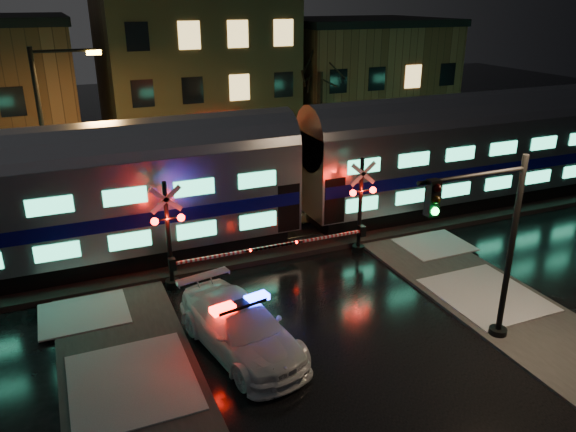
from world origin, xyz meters
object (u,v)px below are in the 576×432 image
object	(u,v)px
police_car	(241,328)
crossing_signal_left	(179,245)
crossing_signal_right	(354,217)
traffic_light	(488,251)
streetlight	(51,134)

from	to	relation	value
police_car	crossing_signal_left	bearing A→B (deg)	88.31
crossing_signal_right	traffic_light	bearing A→B (deg)	-87.21
crossing_signal_right	crossing_signal_left	world-z (taller)	crossing_signal_left
police_car	crossing_signal_right	distance (m)	8.35
crossing_signal_right	streetlight	size ratio (longest dim) A/B	0.70
police_car	crossing_signal_left	world-z (taller)	crossing_signal_left
police_car	traffic_light	distance (m)	7.97
crossing_signal_right	police_car	bearing A→B (deg)	-144.15
crossing_signal_left	traffic_light	xyz separation A→B (m)	(7.89, -7.52, 1.53)
police_car	traffic_light	size ratio (longest dim) A/B	0.95
traffic_light	crossing_signal_left	bearing A→B (deg)	144.88
police_car	streetlight	xyz separation A→B (m)	(-4.68, 11.55, 4.16)
streetlight	police_car	bearing A→B (deg)	-67.94
traffic_light	streetlight	xyz separation A→B (m)	(-11.77, 14.21, 1.66)
crossing_signal_right	streetlight	bearing A→B (deg)	149.60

